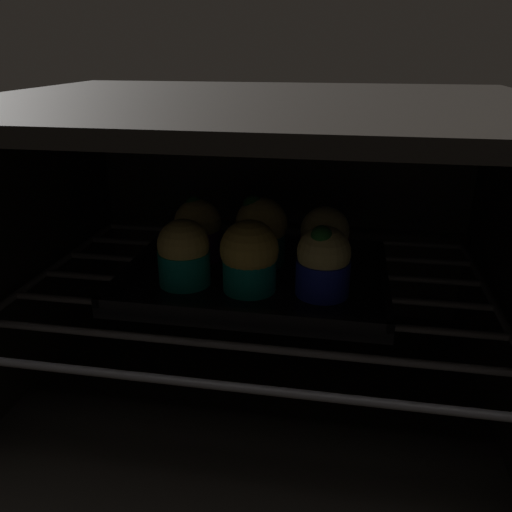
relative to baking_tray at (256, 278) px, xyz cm
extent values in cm
cube|color=black|center=(0.00, -0.79, -15.45)|extent=(59.00, 47.00, 1.50)
cube|color=black|center=(0.00, -0.79, 20.05)|extent=(59.00, 47.00, 1.50)
cube|color=black|center=(0.00, 21.96, 2.30)|extent=(59.00, 1.50, 34.00)
cube|color=black|center=(-28.75, -0.79, 2.30)|extent=(1.50, 47.00, 34.00)
cylinder|color=#4C494C|center=(0.00, -19.79, -1.10)|extent=(54.00, 0.80, 0.80)
cylinder|color=#4C494C|center=(0.00, -13.46, -1.10)|extent=(54.00, 0.80, 0.80)
cylinder|color=#4C494C|center=(0.00, -7.13, -1.10)|extent=(54.00, 0.80, 0.80)
cylinder|color=#4C494C|center=(0.00, -0.79, -1.10)|extent=(54.00, 0.80, 0.80)
cylinder|color=#4C494C|center=(0.00, 5.54, -1.10)|extent=(54.00, 0.80, 0.80)
cylinder|color=#4C494C|center=(0.00, 11.87, -1.10)|extent=(54.00, 0.80, 0.80)
cylinder|color=#4C494C|center=(0.00, 18.21, -1.10)|extent=(54.00, 0.80, 0.80)
cylinder|color=#4C494C|center=(-27.00, -0.79, -1.10)|extent=(0.80, 42.00, 0.80)
cylinder|color=#4C494C|center=(27.00, -0.79, -1.10)|extent=(0.80, 42.00, 0.80)
cube|color=black|center=(0.00, 0.00, -0.10)|extent=(30.47, 22.67, 1.20)
cube|color=black|center=(0.00, -10.93, 1.00)|extent=(30.47, 0.80, 1.00)
cube|color=black|center=(0.00, 10.93, 1.00)|extent=(30.47, 0.80, 1.00)
cube|color=black|center=(-14.84, 0.00, 1.00)|extent=(0.80, 22.67, 1.00)
cube|color=black|center=(14.84, 0.00, 1.00)|extent=(0.80, 22.67, 1.00)
cylinder|color=#0C8C84|center=(-7.53, -3.79, 2.45)|extent=(5.88, 5.88, 3.91)
sphere|color=#DBBC60|center=(-7.53, -3.79, 5.17)|extent=(5.83, 5.83, 5.83)
cylinder|color=#0C8C84|center=(-0.21, -4.13, 2.45)|extent=(5.88, 5.88, 3.91)
sphere|color=gold|center=(-0.21, -4.13, 5.30)|extent=(6.44, 6.44, 6.44)
cylinder|color=#1928B7|center=(7.99, -3.79, 2.45)|extent=(5.88, 5.88, 3.91)
sphere|color=#E0CC7A|center=(7.99, -3.79, 5.32)|extent=(5.78, 5.78, 5.78)
sphere|color=#1E6023|center=(7.70, -4.72, 7.48)|extent=(2.27, 2.27, 2.27)
cylinder|color=#7A238C|center=(-8.12, 4.04, 2.45)|extent=(5.88, 5.88, 3.91)
sphere|color=#DBBC60|center=(-8.12, 4.04, 5.12)|extent=(5.93, 5.93, 5.93)
sphere|color=#19511E|center=(-8.62, 4.38, 7.42)|extent=(2.11, 2.11, 2.11)
cylinder|color=#0C8C84|center=(-0.15, 3.73, 2.45)|extent=(5.88, 5.88, 3.91)
sphere|color=#DBBC60|center=(-0.15, 3.73, 5.60)|extent=(6.37, 6.37, 6.37)
sphere|color=#19511E|center=(-1.00, 3.75, 7.87)|extent=(2.53, 2.53, 2.53)
cylinder|color=red|center=(7.70, 4.02, 2.45)|extent=(5.88, 5.88, 3.91)
sphere|color=#E0CC7A|center=(7.70, 4.02, 5.05)|extent=(5.89, 5.89, 5.89)
camera|label=1|loc=(9.80, -55.26, 25.57)|focal=36.34mm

